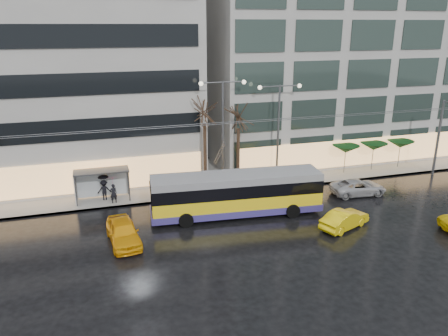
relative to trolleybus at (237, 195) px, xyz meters
name	(u,v)px	position (x,y,z in m)	size (l,w,h in m)	color
ground	(242,249)	(-1.34, -5.06, -1.57)	(140.00, 140.00, 0.00)	black
sidewalk	(213,175)	(0.66, 8.94, -1.49)	(80.00, 10.00, 0.15)	gray
kerb	(229,194)	(0.66, 3.99, -1.49)	(80.00, 0.10, 0.15)	slate
building_right	(355,32)	(17.66, 13.94, 11.08)	(32.00, 14.00, 25.00)	#A19E9A
trolleybus	(237,195)	(0.00, 0.00, 0.00)	(12.65, 5.34, 5.78)	yellow
catenary	(221,150)	(-0.34, 2.88, 2.69)	(42.24, 5.12, 7.00)	#595B60
bus_shelter	(97,178)	(-9.72, 5.63, 0.40)	(4.20, 1.60, 2.51)	#595B60
street_lamp_near	(223,120)	(0.66, 5.74, 4.43)	(3.96, 0.36, 9.03)	#595B60
street_lamp_far	(279,119)	(5.66, 5.74, 4.15)	(3.96, 0.36, 8.53)	#595B60
tree_a	(204,107)	(-0.84, 5.94, 5.52)	(3.20, 3.20, 8.40)	black
tree_b	(239,113)	(2.16, 6.14, 4.83)	(3.20, 3.20, 7.70)	black
parasol_a	(346,149)	(12.66, 5.94, 0.88)	(2.50, 2.50, 2.65)	#595B60
parasol_b	(374,146)	(15.66, 5.94, 0.88)	(2.50, 2.50, 2.65)	#595B60
parasol_c	(400,144)	(18.66, 5.94, 0.88)	(2.50, 2.50, 2.65)	#595B60
taxi_a	(123,232)	(-8.36, -2.01, -0.80)	(1.81, 4.50, 1.53)	#FFB00D
taxi_b	(344,219)	(6.47, -4.21, -0.91)	(1.39, 3.98, 1.31)	yellow
sedan_silver	(358,187)	(10.95, 0.98, -0.93)	(2.12, 4.60, 1.28)	#B7B6BC
pedestrian_a	(113,185)	(-8.58, 4.65, 0.06)	(1.17, 1.18, 2.19)	black
pedestrian_b	(162,184)	(-4.61, 5.64, -0.62)	(0.97, 0.90, 1.59)	black
pedestrian_c	(104,187)	(-9.24, 5.51, -0.30)	(1.06, 0.82, 2.11)	black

